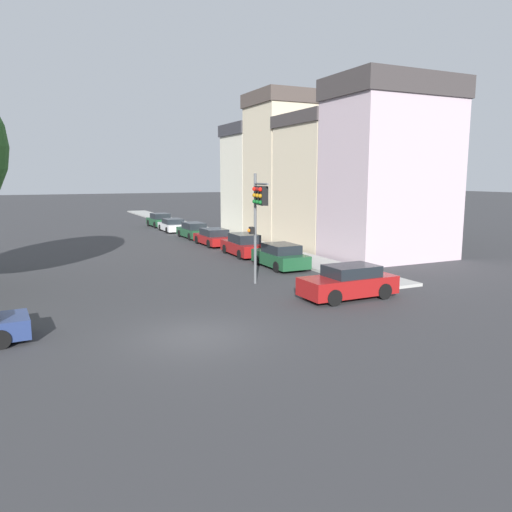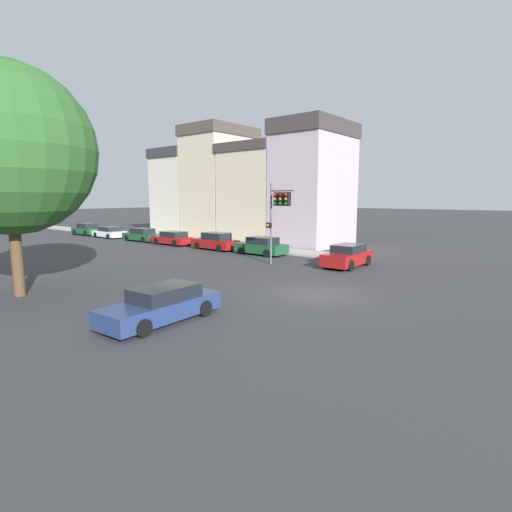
{
  "view_description": "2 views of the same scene",
  "coord_description": "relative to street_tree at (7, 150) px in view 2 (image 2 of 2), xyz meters",
  "views": [
    {
      "loc": [
        -5.2,
        -15.69,
        5.39
      ],
      "look_at": [
        3.24,
        2.05,
        2.26
      ],
      "focal_mm": 35.0,
      "sensor_mm": 36.0,
      "label": 1
    },
    {
      "loc": [
        -16.48,
        -9.65,
        4.6
      ],
      "look_at": [
        1.97,
        5.31,
        1.12
      ],
      "focal_mm": 28.0,
      "sensor_mm": 36.0,
      "label": 2
    }
  ],
  "objects": [
    {
      "name": "sidewalk_strip",
      "position": [
        20.57,
        22.05,
        -6.64
      ],
      "size": [
        2.76,
        60.0,
        0.15
      ],
      "color": "#9E9E99",
      "rests_on": "ground_plane"
    },
    {
      "name": "rowhouse_backdrop",
      "position": [
        26.02,
        8.56,
        -1.12
      ],
      "size": [
        8.12,
        23.39,
        12.39
      ],
      "color": "#B29EA8",
      "rests_on": "ground_plane"
    },
    {
      "name": "parked_car_2",
      "position": [
        17.86,
        10.62,
        -6.08
      ],
      "size": [
        1.99,
        4.49,
        1.33
      ],
      "rotation": [
        0.0,
        0.0,
        1.58
      ],
      "color": "maroon",
      "rests_on": "ground_plane"
    },
    {
      "name": "ground_plane",
      "position": [
        9.23,
        -10.6,
        -6.72
      ],
      "size": [
        300.0,
        300.0,
        0.0
      ],
      "primitive_type": "plane",
      "color": "#333335"
    },
    {
      "name": "street_tree",
      "position": [
        0.0,
        0.0,
        0.0
      ],
      "size": [
        7.69,
        7.69,
        10.57
      ],
      "color": "#4C3823",
      "rests_on": "ground_plane"
    },
    {
      "name": "parked_car_5",
      "position": [
        17.81,
        26.97,
        -6.02
      ],
      "size": [
        2.15,
        4.09,
        1.47
      ],
      "rotation": [
        0.0,
        0.0,
        1.61
      ],
      "color": "#194728",
      "rests_on": "ground_plane"
    },
    {
      "name": "parked_car_4",
      "position": [
        17.74,
        21.84,
        -6.11
      ],
      "size": [
        2.08,
        4.55,
        1.28
      ],
      "rotation": [
        0.0,
        0.0,
        1.55
      ],
      "color": "silver",
      "rests_on": "ground_plane"
    },
    {
      "name": "parked_car_0",
      "position": [
        17.97,
        -0.35,
        -6.03
      ],
      "size": [
        2.0,
        4.31,
        1.44
      ],
      "rotation": [
        0.0,
        0.0,
        1.56
      ],
      "color": "#194728",
      "rests_on": "ground_plane"
    },
    {
      "name": "parked_car_1",
      "position": [
        17.85,
        4.79,
        -6.0
      ],
      "size": [
        1.94,
        4.63,
        1.53
      ],
      "rotation": [
        0.0,
        0.0,
        1.54
      ],
      "color": "maroon",
      "rests_on": "ground_plane"
    },
    {
      "name": "traffic_signal",
      "position": [
        14.52,
        -4.51,
        -2.71
      ],
      "size": [
        0.64,
        2.3,
        5.55
      ],
      "rotation": [
        0.0,
        0.0,
        2.97
      ],
      "color": "#515456",
      "rests_on": "ground_plane"
    },
    {
      "name": "crossing_car_1",
      "position": [
        1.76,
        -8.43,
        -6.08
      ],
      "size": [
        4.84,
        2.0,
        1.34
      ],
      "rotation": [
        0.0,
        0.0,
        3.19
      ],
      "color": "navy",
      "rests_on": "ground_plane"
    },
    {
      "name": "crossing_car_0",
      "position": [
        17.14,
        -8.37,
        -6.0
      ],
      "size": [
        4.36,
        1.98,
        1.49
      ],
      "rotation": [
        0.0,
        0.0,
        3.15
      ],
      "color": "maroon",
      "rests_on": "ground_plane"
    },
    {
      "name": "parked_car_3",
      "position": [
        17.92,
        15.82,
        -6.06
      ],
      "size": [
        1.87,
        4.71,
        1.39
      ],
      "rotation": [
        0.0,
        0.0,
        1.58
      ],
      "color": "#194728",
      "rests_on": "ground_plane"
    }
  ]
}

